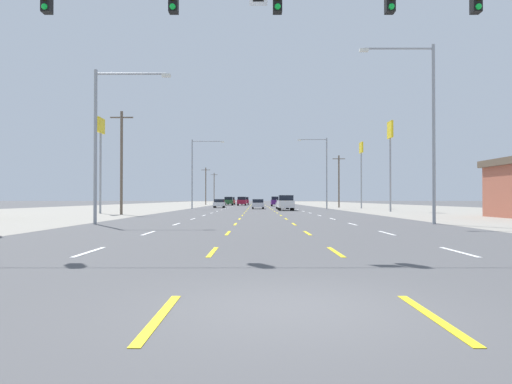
{
  "coord_description": "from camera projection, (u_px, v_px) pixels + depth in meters",
  "views": [
    {
      "loc": [
        -0.51,
        -6.67,
        1.51
      ],
      "look_at": [
        -0.79,
        62.36,
        2.5
      ],
      "focal_mm": 33.77,
      "sensor_mm": 36.0,
      "label": 1
    }
  ],
  "objects": [
    {
      "name": "utility_pole_right_row_1",
      "position": [
        341.0,
        180.0,
        83.64
      ],
      "size": [
        2.2,
        0.26,
        9.09
      ],
      "color": "brown",
      "rests_on": "ground"
    },
    {
      "name": "utility_pole_left_row_3",
      "position": [
        216.0,
        188.0,
        156.39
      ],
      "size": [
        2.2,
        0.26,
        9.98
      ],
      "color": "brown",
      "rests_on": "ground"
    },
    {
      "name": "utility_pole_left_row_0",
      "position": [
        124.0,
        161.0,
        46.32
      ],
      "size": [
        2.2,
        0.26,
        9.96
      ],
      "color": "brown",
      "rests_on": "ground"
    },
    {
      "name": "suv_inner_left_farther",
      "position": [
        244.0,
        201.0,
        108.57
      ],
      "size": [
        1.98,
        4.9,
        1.98
      ],
      "color": "maroon",
      "rests_on": "ground"
    },
    {
      "name": "pole_sign_left_row_1",
      "position": [
        103.0,
        141.0,
        49.91
      ],
      "size": [
        0.24,
        2.15,
        9.92
      ],
      "color": "gray",
      "rests_on": "ground"
    },
    {
      "name": "sedan_inner_right_near",
      "position": [
        284.0,
        204.0,
        71.59
      ],
      "size": [
        1.8,
        4.5,
        1.46
      ],
      "color": "silver",
      "rests_on": "ground"
    },
    {
      "name": "pole_sign_right_row_2",
      "position": [
        363.0,
        159.0,
        76.26
      ],
      "size": [
        0.24,
        1.95,
        10.51
      ],
      "color": "gray",
      "rests_on": "ground"
    },
    {
      "name": "suv_inner_left_distant_a",
      "position": [
        247.0,
        201.0,
        125.37
      ],
      "size": [
        1.98,
        4.9,
        1.98
      ],
      "color": "maroon",
      "rests_on": "ground"
    },
    {
      "name": "lot_apron_right",
      "position": [
        425.0,
        209.0,
        72.54
      ],
      "size": [
        28.0,
        440.0,
        0.01
      ],
      "primitive_type": "cube",
      "color": "gray",
      "rests_on": "ground"
    },
    {
      "name": "utility_pole_left_row_2",
      "position": [
        208.0,
        185.0,
        122.44
      ],
      "size": [
        2.2,
        0.26,
        9.49
      ],
      "color": "brown",
      "rests_on": "ground"
    },
    {
      "name": "sedan_center_turn_mid",
      "position": [
        260.0,
        204.0,
        72.65
      ],
      "size": [
        1.8,
        4.5,
        1.46
      ],
      "color": "silver",
      "rests_on": "ground"
    },
    {
      "name": "streetlight_right_row_0",
      "position": [
        428.0,
        120.0,
        28.8
      ],
      "size": [
        4.53,
        0.26,
        10.81
      ],
      "color": "gray",
      "rests_on": "ground"
    },
    {
      "name": "lane_markings",
      "position": [
        260.0,
        205.0,
        111.14
      ],
      "size": [
        10.64,
        227.6,
        0.01
      ],
      "color": "white",
      "rests_on": "ground"
    },
    {
      "name": "pole_sign_right_row_1",
      "position": [
        392.0,
        144.0,
        57.22
      ],
      "size": [
        0.24,
        1.9,
        10.77
      ],
      "color": "gray",
      "rests_on": "ground"
    },
    {
      "name": "suv_inner_right_far",
      "position": [
        278.0,
        201.0,
        98.74
      ],
      "size": [
        1.98,
        4.9,
        1.98
      ],
      "color": "#4C196B",
      "rests_on": "ground"
    },
    {
      "name": "suv_inner_right_nearest",
      "position": [
        288.0,
        203.0,
        62.42
      ],
      "size": [
        1.98,
        4.9,
        1.98
      ],
      "color": "white",
      "rests_on": "ground"
    },
    {
      "name": "ground_plane",
      "position": [
        261.0,
        209.0,
        72.64
      ],
      "size": [
        572.0,
        572.0,
        0.0
      ],
      "primitive_type": "plane",
      "color": "#4C4C4F"
    },
    {
      "name": "lot_apron_left",
      "position": [
        98.0,
        209.0,
        72.74
      ],
      "size": [
        28.0,
        440.0,
        0.01
      ],
      "primitive_type": "cube",
      "color": "gray",
      "rests_on": "ground"
    },
    {
      "name": "streetlight_right_row_1",
      "position": [
        326.0,
        168.0,
        72.37
      ],
      "size": [
        4.5,
        0.26,
        10.72
      ],
      "color": "gray",
      "rests_on": "ground"
    },
    {
      "name": "suv_far_left_distant_b",
      "position": [
        233.0,
        201.0,
        126.7
      ],
      "size": [
        1.98,
        4.9,
        1.98
      ],
      "color": "red",
      "rests_on": "ground"
    },
    {
      "name": "sedan_far_left_midfar",
      "position": [
        221.0,
        203.0,
        81.94
      ],
      "size": [
        1.8,
        4.5,
        1.46
      ],
      "color": "white",
      "rests_on": "ground"
    },
    {
      "name": "streetlight_left_row_1",
      "position": [
        197.0,
        168.0,
        72.45
      ],
      "size": [
        4.95,
        0.26,
        10.46
      ],
      "color": "gray",
      "rests_on": "ground"
    },
    {
      "name": "signal_span_wire",
      "position": [
        274.0,
        68.0,
        15.93
      ],
      "size": [
        24.93,
        0.53,
        9.74
      ],
      "color": "brown",
      "rests_on": "ground"
    },
    {
      "name": "streetlight_left_row_0",
      "position": [
        106.0,
        133.0,
        28.86
      ],
      "size": [
        4.6,
        0.26,
        9.28
      ],
      "color": "gray",
      "rests_on": "ground"
    },
    {
      "name": "suv_far_left_farthest",
      "position": [
        231.0,
        201.0,
        111.35
      ],
      "size": [
        1.98,
        4.9,
        1.98
      ],
      "color": "#235B2D",
      "rests_on": "ground"
    }
  ]
}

